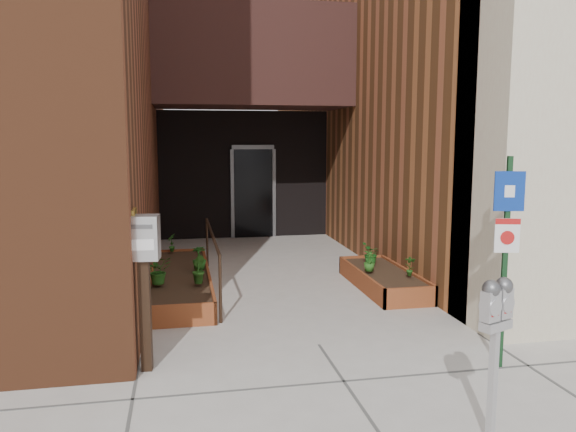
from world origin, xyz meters
TOP-DOWN VIEW (x-y plane):
  - ground at (0.00, 0.00)m, footprint 80.00×80.00m
  - architecture at (-0.18, 6.89)m, footprint 20.00×14.60m
  - planter_left at (-1.55, 2.70)m, footprint 0.90×3.60m
  - planter_right at (1.60, 2.20)m, footprint 0.80×2.20m
  - handrail at (-1.05, 2.65)m, footprint 0.04×3.34m
  - parking_meter at (0.82, -2.25)m, footprint 0.30×0.20m
  - sign_post at (1.69, -0.97)m, footprint 0.29×0.11m
  - payment_dropbox at (-1.90, -0.34)m, footprint 0.34×0.28m
  - shrub_left_a at (-1.85, 1.99)m, footprint 0.47×0.47m
  - shrub_left_b at (-1.30, 1.92)m, footprint 0.24×0.24m
  - shrub_left_c at (-1.25, 2.76)m, footprint 0.24×0.24m
  - shrub_left_d at (-1.70, 4.30)m, footprint 0.20×0.20m
  - shrub_right_a at (1.35, 2.16)m, footprint 0.25×0.25m
  - shrub_right_b at (1.85, 1.74)m, footprint 0.22×0.22m
  - shrub_right_c at (1.53, 2.60)m, footprint 0.44×0.44m

SIDE VIEW (x-z plane):
  - ground at x=0.00m, z-range 0.00..0.00m
  - planter_left at x=-1.55m, z-range -0.02..0.28m
  - planter_right at x=1.60m, z-range -0.02..0.28m
  - shrub_right_b at x=1.85m, z-range 0.30..0.61m
  - shrub_right_a at x=1.35m, z-range 0.30..0.62m
  - shrub_left_d at x=-1.70m, z-range 0.30..0.63m
  - shrub_right_c at x=1.53m, z-range 0.30..0.66m
  - shrub_left_c at x=-1.25m, z-range 0.30..0.68m
  - shrub_left_b at x=-1.30m, z-range 0.30..0.69m
  - shrub_left_a at x=-1.85m, z-range 0.30..0.69m
  - handrail at x=-1.05m, z-range 0.30..1.20m
  - parking_meter at x=0.82m, z-range 0.36..1.66m
  - payment_dropbox at x=-1.90m, z-range 0.35..1.96m
  - sign_post at x=1.69m, z-range 0.25..2.43m
  - architecture at x=-0.18m, z-range -0.02..9.98m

